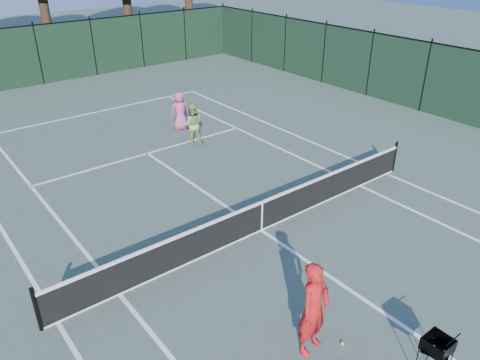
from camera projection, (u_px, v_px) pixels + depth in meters
ground at (261, 230)px, 12.57m from camera, size 90.00×90.00×0.00m
sideline_doubles_left at (58, 322)px, 9.57m from camera, size 0.10×23.77×0.01m
sideline_doubles_right at (386, 174)px, 15.58m from camera, size 0.10×23.77×0.01m
sideline_singles_left at (120, 294)px, 10.32m from camera, size 0.10×23.77×0.01m
sideline_singles_right at (360, 186)px, 14.83m from camera, size 0.10×23.77×0.01m
baseline_far at (89, 114)px, 20.86m from camera, size 10.97×0.10×0.01m
service_line_far at (147, 153)px, 17.04m from camera, size 8.23×0.10×0.01m
center_service_line at (261, 230)px, 12.57m from camera, size 0.10×12.80×0.01m
tennis_net at (262, 215)px, 12.35m from camera, size 11.69×0.09×1.06m
fence_far at (39, 56)px, 24.44m from camera, size 24.00×0.05×3.00m
coach at (314, 309)px, 8.53m from camera, size 0.93×0.76×1.96m
player_pink at (180, 111)px, 18.85m from camera, size 0.85×0.65×1.57m
player_green at (193, 124)px, 17.46m from camera, size 0.98×0.92×1.60m
ball_hopper at (438, 345)px, 8.11m from camera, size 0.56×0.56×0.86m
loose_ball_midcourt at (342, 343)px, 9.03m from camera, size 0.07×0.07×0.07m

